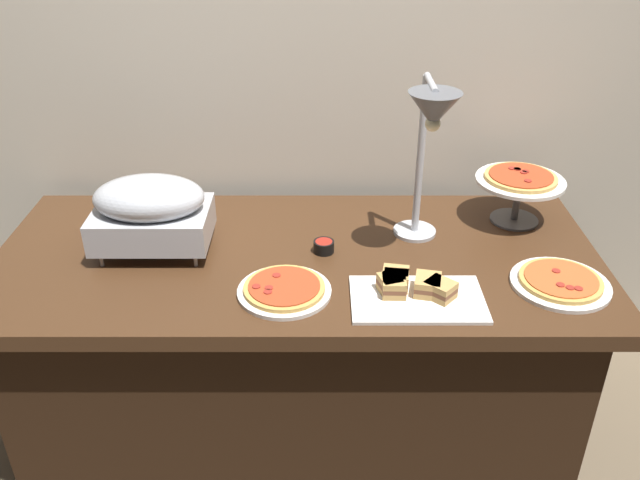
% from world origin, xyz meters
% --- Properties ---
extents(ground_plane, '(8.00, 8.00, 0.00)m').
position_xyz_m(ground_plane, '(0.00, 0.00, 0.00)').
color(ground_plane, brown).
extents(back_wall, '(4.40, 0.04, 2.40)m').
position_xyz_m(back_wall, '(0.00, 0.50, 1.20)').
color(back_wall, beige).
rests_on(back_wall, ground_plane).
extents(buffet_table, '(1.90, 0.84, 0.76)m').
position_xyz_m(buffet_table, '(0.00, 0.00, 0.39)').
color(buffet_table, '#422816').
rests_on(buffet_table, ground_plane).
extents(chafing_dish, '(0.36, 0.25, 0.25)m').
position_xyz_m(chafing_dish, '(-0.45, 0.03, 0.90)').
color(chafing_dish, '#B7BABF').
rests_on(chafing_dish, buffet_table).
extents(heat_lamp, '(0.15, 0.31, 0.54)m').
position_xyz_m(heat_lamp, '(0.39, 0.00, 1.18)').
color(heat_lamp, '#B7BABF').
rests_on(heat_lamp, buffet_table).
extents(pizza_plate_front, '(0.29, 0.29, 0.03)m').
position_xyz_m(pizza_plate_front, '(0.77, -0.18, 0.77)').
color(pizza_plate_front, white).
rests_on(pizza_plate_front, buffet_table).
extents(pizza_plate_center, '(0.27, 0.27, 0.03)m').
position_xyz_m(pizza_plate_center, '(-0.03, -0.22, 0.77)').
color(pizza_plate_center, white).
rests_on(pizza_plate_center, buffet_table).
extents(pizza_plate_raised_stand, '(0.29, 0.29, 0.18)m').
position_xyz_m(pizza_plate_raised_stand, '(0.74, 0.22, 0.90)').
color(pizza_plate_raised_stand, '#595B60').
rests_on(pizza_plate_raised_stand, buffet_table).
extents(sandwich_platter, '(0.37, 0.23, 0.06)m').
position_xyz_m(sandwich_platter, '(0.33, -0.24, 0.78)').
color(sandwich_platter, white).
rests_on(sandwich_platter, buffet_table).
extents(sauce_cup_near, '(0.07, 0.07, 0.04)m').
position_xyz_m(sauce_cup_near, '(0.09, 0.01, 0.78)').
color(sauce_cup_near, black).
rests_on(sauce_cup_near, buffet_table).
extents(sauce_cup_far, '(0.07, 0.07, 0.03)m').
position_xyz_m(sauce_cup_far, '(-0.64, 0.25, 0.78)').
color(sauce_cup_far, black).
rests_on(sauce_cup_far, buffet_table).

